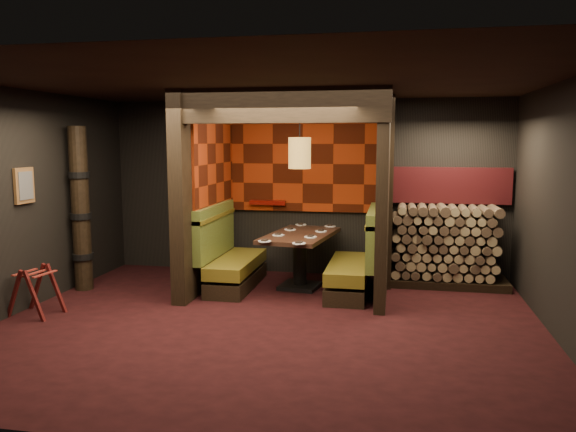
# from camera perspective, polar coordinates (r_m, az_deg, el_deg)

# --- Properties ---
(floor) EXTENTS (6.50, 5.50, 0.02)m
(floor) POSITION_cam_1_polar(r_m,az_deg,el_deg) (6.84, -2.11, -11.13)
(floor) COLOR black
(floor) RESTS_ON ground
(ceiling) EXTENTS (6.50, 5.50, 0.02)m
(ceiling) POSITION_cam_1_polar(r_m,az_deg,el_deg) (6.51, -2.24, 13.55)
(ceiling) COLOR black
(ceiling) RESTS_ON ground
(wall_back) EXTENTS (6.50, 0.02, 2.85)m
(wall_back) POSITION_cam_1_polar(r_m,az_deg,el_deg) (9.21, 1.73, 2.89)
(wall_back) COLOR black
(wall_back) RESTS_ON ground
(wall_front) EXTENTS (6.50, 0.02, 2.85)m
(wall_front) POSITION_cam_1_polar(r_m,az_deg,el_deg) (3.91, -11.42, -3.80)
(wall_front) COLOR black
(wall_front) RESTS_ON ground
(wall_left) EXTENTS (0.02, 5.50, 2.85)m
(wall_left) POSITION_cam_1_polar(r_m,az_deg,el_deg) (7.92, -25.82, 1.34)
(wall_left) COLOR black
(wall_left) RESTS_ON ground
(wall_right) EXTENTS (0.02, 5.50, 2.85)m
(wall_right) POSITION_cam_1_polar(r_m,az_deg,el_deg) (6.60, 26.60, 0.17)
(wall_right) COLOR black
(wall_right) RESTS_ON ground
(partition_left) EXTENTS (0.20, 2.20, 2.85)m
(partition_left) POSITION_cam_1_polar(r_m,az_deg,el_deg) (8.47, -8.55, 2.39)
(partition_left) COLOR black
(partition_left) RESTS_ON floor
(partition_right) EXTENTS (0.15, 2.10, 2.85)m
(partition_right) POSITION_cam_1_polar(r_m,az_deg,el_deg) (8.04, 9.69, 2.08)
(partition_right) COLOR black
(partition_right) RESTS_ON floor
(header_beam) EXTENTS (2.85, 0.18, 0.44)m
(header_beam) POSITION_cam_1_polar(r_m,az_deg,el_deg) (7.17, -1.13, 11.16)
(header_beam) COLOR black
(header_beam) RESTS_ON partition_left
(tapa_back_panel) EXTENTS (2.40, 0.06, 1.55)m
(tapa_back_panel) POSITION_cam_1_polar(r_m,az_deg,el_deg) (9.14, 1.53, 5.33)
(tapa_back_panel) COLOR maroon
(tapa_back_panel) RESTS_ON wall_back
(tapa_side_panel) EXTENTS (0.04, 1.85, 1.45)m
(tapa_side_panel) POSITION_cam_1_polar(r_m,az_deg,el_deg) (8.57, -7.46, 5.31)
(tapa_side_panel) COLOR maroon
(tapa_side_panel) RESTS_ON partition_left
(lacquer_shelf) EXTENTS (0.60, 0.12, 0.07)m
(lacquer_shelf) POSITION_cam_1_polar(r_m,az_deg,el_deg) (9.24, -2.06, 1.38)
(lacquer_shelf) COLOR #630B06
(lacquer_shelf) RESTS_ON wall_back
(booth_bench_left) EXTENTS (0.68, 1.60, 1.14)m
(booth_bench_left) POSITION_cam_1_polar(r_m,az_deg,el_deg) (8.51, -5.94, -4.54)
(booth_bench_left) COLOR black
(booth_bench_left) RESTS_ON floor
(booth_bench_right) EXTENTS (0.68, 1.60, 1.14)m
(booth_bench_right) POSITION_cam_1_polar(r_m,az_deg,el_deg) (8.17, 6.92, -5.06)
(booth_bench_right) COLOR black
(booth_bench_right) RESTS_ON floor
(dining_table) EXTENTS (1.07, 1.67, 0.83)m
(dining_table) POSITION_cam_1_polar(r_m,az_deg,el_deg) (8.35, 1.22, -3.39)
(dining_table) COLOR black
(dining_table) RESTS_ON floor
(place_settings) EXTENTS (0.90, 1.84, 0.03)m
(place_settings) POSITION_cam_1_polar(r_m,az_deg,el_deg) (8.31, 1.23, -1.71)
(place_settings) COLOR white
(place_settings) RESTS_ON dining_table
(pendant_lamp) EXTENTS (0.33, 0.33, 1.06)m
(pendant_lamp) POSITION_cam_1_polar(r_m,az_deg,el_deg) (8.15, 1.19, 6.43)
(pendant_lamp) COLOR olive
(pendant_lamp) RESTS_ON ceiling
(framed_picture) EXTENTS (0.05, 0.36, 0.46)m
(framed_picture) POSITION_cam_1_polar(r_m,az_deg,el_deg) (7.96, -25.22, 2.81)
(framed_picture) COLOR brown
(framed_picture) RESTS_ON wall_left
(luggage_rack) EXTENTS (0.66, 0.50, 0.66)m
(luggage_rack) POSITION_cam_1_polar(r_m,az_deg,el_deg) (7.82, -24.26, -6.80)
(luggage_rack) COLOR #49100F
(luggage_rack) RESTS_ON floor
(totem_column) EXTENTS (0.31, 0.31, 2.40)m
(totem_column) POSITION_cam_1_polar(r_m,az_deg,el_deg) (8.73, -20.32, 0.57)
(totem_column) COLOR black
(totem_column) RESTS_ON floor
(firewood_stack) EXTENTS (1.73, 0.70, 1.22)m
(firewood_stack) POSITION_cam_1_polar(r_m,az_deg,el_deg) (8.83, 16.08, -2.94)
(firewood_stack) COLOR black
(firewood_stack) RESTS_ON floor
(mosaic_header) EXTENTS (1.83, 0.10, 0.56)m
(mosaic_header) POSITION_cam_1_polar(r_m,az_deg,el_deg) (9.04, 16.11, 3.00)
(mosaic_header) COLOR maroon
(mosaic_header) RESTS_ON wall_back
(bay_front_post) EXTENTS (0.08, 0.08, 2.85)m
(bay_front_post) POSITION_cam_1_polar(r_m,az_deg,el_deg) (8.30, 10.35, 2.24)
(bay_front_post) COLOR black
(bay_front_post) RESTS_ON floor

